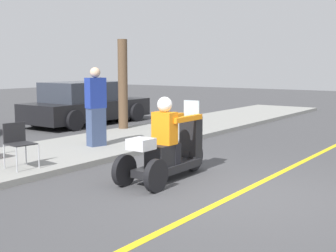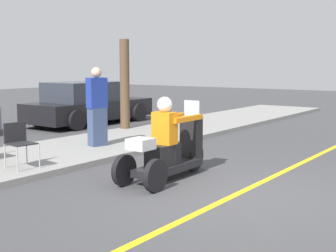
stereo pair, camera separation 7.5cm
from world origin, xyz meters
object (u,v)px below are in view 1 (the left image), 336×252
(spectator_mid_group, at_px, (96,108))
(folding_chair_curbside, at_px, (18,140))
(motorcycle_trike, at_px, (169,150))
(parked_car_lot_left, at_px, (86,104))
(tree_trunk, at_px, (123,84))

(spectator_mid_group, relative_size, folding_chair_curbside, 2.21)
(motorcycle_trike, distance_m, parked_car_lot_left, 8.16)
(motorcycle_trike, distance_m, folding_chair_curbside, 2.77)
(folding_chair_curbside, bearing_deg, spectator_mid_group, 10.44)
(folding_chair_curbside, bearing_deg, motorcycle_trike, -62.97)
(spectator_mid_group, bearing_deg, motorcycle_trike, -113.24)
(tree_trunk, bearing_deg, spectator_mid_group, -151.28)
(spectator_mid_group, relative_size, parked_car_lot_left, 0.40)
(spectator_mid_group, relative_size, tree_trunk, 0.70)
(motorcycle_trike, bearing_deg, parked_car_lot_left, 54.92)
(folding_chair_curbside, relative_size, parked_car_lot_left, 0.18)
(spectator_mid_group, bearing_deg, folding_chair_curbside, -169.56)
(parked_car_lot_left, bearing_deg, folding_chair_curbside, -144.69)
(motorcycle_trike, height_order, spectator_mid_group, spectator_mid_group)
(spectator_mid_group, height_order, folding_chair_curbside, spectator_mid_group)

